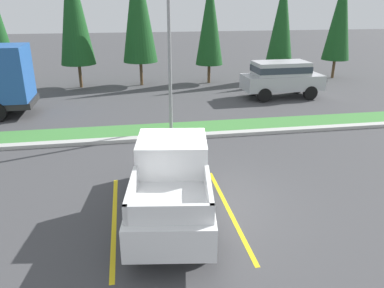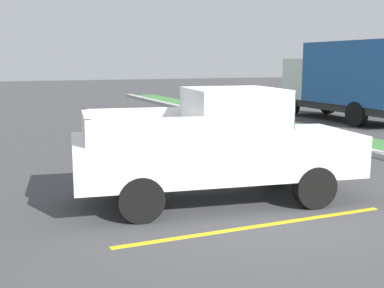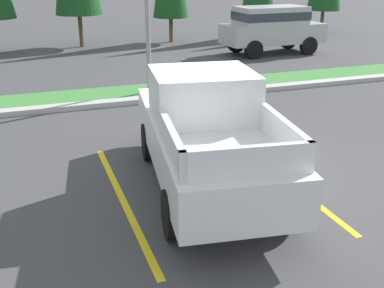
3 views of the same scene
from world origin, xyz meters
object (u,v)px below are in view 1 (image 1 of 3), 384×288
pickup_truck_main (172,180)px  cypress_tree_center (138,5)px  cypress_tree_far_right (341,16)px  street_light (170,40)px  cypress_tree_rightmost (282,19)px  suv_distant (281,77)px  cypress_tree_right_inner (210,20)px  cypress_tree_left_inner (73,7)px

pickup_truck_main → cypress_tree_center: bearing=90.2°
cypress_tree_center → cypress_tree_far_right: (14.03, 0.08, -0.75)m
pickup_truck_main → street_light: bearing=83.4°
street_light → cypress_tree_rightmost: size_ratio=0.95×
cypress_tree_rightmost → street_light: bearing=-131.4°
suv_distant → cypress_tree_rightmost: (1.76, 4.82, 2.92)m
street_light → cypress_tree_right_inner: size_ratio=0.95×
cypress_tree_center → cypress_tree_far_right: cypress_tree_center is taller
cypress_tree_right_inner → cypress_tree_far_right: (9.39, 0.17, 0.19)m
cypress_tree_right_inner → cypress_tree_left_inner: bearing=-180.0°
cypress_tree_center → cypress_tree_rightmost: (9.64, -0.10, -0.96)m
cypress_tree_right_inner → cypress_tree_far_right: bearing=1.0°
cypress_tree_left_inner → cypress_tree_far_right: bearing=0.5°
cypress_tree_right_inner → cypress_tree_rightmost: (5.01, -0.01, -0.01)m
pickup_truck_main → cypress_tree_far_right: bearing=50.2°
cypress_tree_center → cypress_tree_rightmost: 9.69m
cypress_tree_center → street_light: bearing=-85.4°
pickup_truck_main → cypress_tree_right_inner: cypress_tree_right_inner is taller
street_light → cypress_tree_left_inner: 11.16m
pickup_truck_main → street_light: 7.23m
cypress_tree_rightmost → cypress_tree_center: bearing=179.4°
street_light → pickup_truck_main: bearing=-96.6°
cypress_tree_right_inner → cypress_tree_far_right: 9.40m
street_light → cypress_tree_left_inner: (-4.78, 10.03, 1.07)m
street_light → cypress_tree_right_inner: cypress_tree_right_inner is taller
pickup_truck_main → street_light: street_light is taller
cypress_tree_left_inner → cypress_tree_rightmost: 13.63m
suv_distant → cypress_tree_center: size_ratio=0.54×
cypress_tree_right_inner → street_light: bearing=-110.9°
cypress_tree_rightmost → cypress_tree_far_right: cypress_tree_far_right is taller
cypress_tree_rightmost → cypress_tree_far_right: bearing=2.3°
street_light → cypress_tree_center: cypress_tree_center is taller
pickup_truck_main → cypress_tree_far_right: (13.98, 16.79, 3.32)m
pickup_truck_main → suv_distant: bearing=56.4°
street_light → cypress_tree_left_inner: bearing=115.5°
pickup_truck_main → cypress_tree_center: cypress_tree_center is taller
suv_distant → cypress_tree_far_right: bearing=39.2°
street_light → cypress_tree_rightmost: cypress_tree_rightmost is taller
cypress_tree_far_right → street_light: bearing=-142.4°
street_light → cypress_tree_rightmost: bearing=48.6°
street_light → cypress_tree_rightmost: 13.35m
suv_distant → street_light: size_ratio=0.69×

